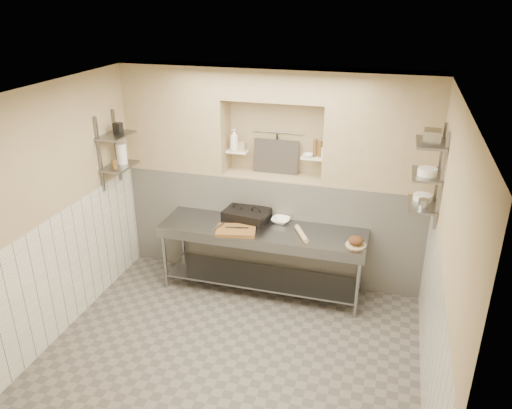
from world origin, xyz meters
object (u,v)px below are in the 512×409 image
(rolling_pin, at_px, (302,234))
(mixing_bowl, at_px, (281,220))
(bowl_alcove, at_px, (308,155))
(jug_left, at_px, (121,154))
(cutting_board, at_px, (236,230))
(panini_press, at_px, (247,215))
(bread_loaf, at_px, (356,240))
(prep_table, at_px, (262,247))
(bottle_soap, at_px, (234,140))

(rolling_pin, bearing_deg, mixing_bowl, 137.22)
(bowl_alcove, distance_m, jug_left, 2.36)
(cutting_board, xyz_separation_m, mixing_bowl, (0.47, 0.42, 0.01))
(panini_press, height_order, rolling_pin, panini_press)
(cutting_board, bearing_deg, bread_loaf, 1.87)
(panini_press, height_order, mixing_bowl, panini_press)
(prep_table, relative_size, mixing_bowl, 11.00)
(bowl_alcove, xyz_separation_m, jug_left, (-2.28, -0.61, 0.01))
(bottle_soap, relative_size, bowl_alcove, 2.26)
(bread_loaf, height_order, bowl_alcove, bowl_alcove)
(jug_left, bearing_deg, bottle_soap, 24.36)
(mixing_bowl, distance_m, bread_loaf, 1.06)
(prep_table, relative_size, bottle_soap, 8.75)
(bowl_alcove, height_order, jug_left, jug_left)
(panini_press, distance_m, bowl_alcove, 1.10)
(cutting_board, height_order, bottle_soap, bottle_soap)
(panini_press, bearing_deg, prep_table, -27.32)
(panini_press, xyz_separation_m, bottle_soap, (-0.27, 0.35, 0.89))
(rolling_pin, bearing_deg, prep_table, 173.15)
(bread_loaf, relative_size, bowl_alcove, 1.36)
(mixing_bowl, height_order, jug_left, jug_left)
(prep_table, relative_size, panini_press, 4.33)
(rolling_pin, distance_m, bottle_soap, 1.52)
(panini_press, xyz_separation_m, cutting_board, (-0.03, -0.36, -0.05))
(mixing_bowl, bearing_deg, prep_table, -126.26)
(cutting_board, distance_m, mixing_bowl, 0.63)
(mixing_bowl, height_order, bread_loaf, bread_loaf)
(rolling_pin, bearing_deg, bottle_soap, 150.12)
(prep_table, xyz_separation_m, panini_press, (-0.26, 0.18, 0.33))
(mixing_bowl, distance_m, rolling_pin, 0.45)
(bread_loaf, relative_size, bottle_soap, 0.60)
(mixing_bowl, xyz_separation_m, bread_loaf, (0.99, -0.37, 0.04))
(bread_loaf, xyz_separation_m, bowl_alcove, (-0.73, 0.68, 0.77))
(bread_loaf, bearing_deg, panini_press, 167.71)
(panini_press, xyz_separation_m, rolling_pin, (0.77, -0.24, -0.04))
(bowl_alcove, bearing_deg, bottle_soap, -179.30)
(cutting_board, xyz_separation_m, bottle_soap, (-0.24, 0.71, 0.94))
(cutting_board, bearing_deg, bowl_alcove, 44.70)
(cutting_board, xyz_separation_m, bread_loaf, (1.46, 0.05, 0.05))
(panini_press, bearing_deg, mixing_bowl, 16.24)
(bread_loaf, distance_m, bowl_alcove, 1.25)
(cutting_board, xyz_separation_m, rolling_pin, (0.80, 0.11, 0.01))
(bottle_soap, bearing_deg, bowl_alcove, 0.70)
(prep_table, relative_size, cutting_board, 5.41)
(rolling_pin, height_order, bread_loaf, bread_loaf)
(mixing_bowl, distance_m, jug_left, 2.20)
(mixing_bowl, relative_size, jug_left, 0.91)
(prep_table, relative_size, jug_left, 10.01)
(cutting_board, xyz_separation_m, jug_left, (-1.55, 0.12, 0.82))
(panini_press, relative_size, jug_left, 2.31)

